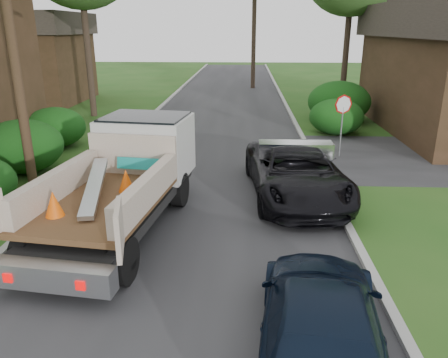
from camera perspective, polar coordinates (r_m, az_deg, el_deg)
ground at (r=9.58m, az=-6.15°, el=-11.75°), size 120.00×120.00×0.00m
road at (r=18.82m, az=-1.56°, el=4.04°), size 8.00×90.00×0.02m
curb_left at (r=19.54m, az=-13.68°, el=4.24°), size 0.20×90.00×0.12m
curb_right at (r=18.94m, az=10.93°, el=3.97°), size 0.20×90.00×0.12m
stop_sign at (r=17.81m, az=15.24°, el=8.36°), size 0.71×0.32×2.48m
utility_pole at (r=14.80m, az=-26.34°, el=18.33°), size 2.42×1.25×10.00m
house_left_far at (r=33.65m, az=-24.28°, el=14.36°), size 7.56×7.56×6.00m
hedge_left_b at (r=17.08m, az=-24.90°, el=3.91°), size 2.86×2.86×1.87m
hedge_left_c at (r=20.29m, az=-21.23°, el=6.32°), size 2.60×2.60×1.70m
hedge_right_a at (r=21.94m, az=14.46°, el=7.89°), size 2.60×2.60×1.70m
hedge_right_b at (r=24.94m, az=14.79°, el=9.75°), size 3.38×3.38×2.21m
flatbed_truck at (r=11.88m, az=-12.02°, el=1.48°), size 3.61×7.01×2.55m
black_pickup at (r=13.36m, az=9.35°, el=0.94°), size 3.12×5.89×1.58m
navy_suv at (r=7.13m, az=12.50°, el=-17.76°), size 2.46×4.86×1.35m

